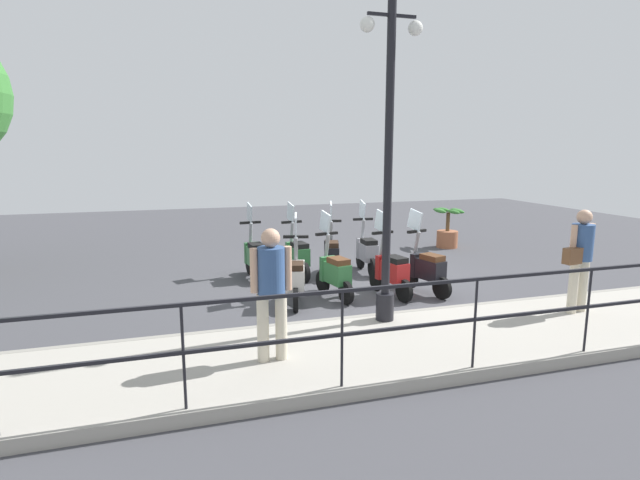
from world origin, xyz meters
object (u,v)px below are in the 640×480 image
Objects in this scene: potted_palm at (447,231)px; scooter_far_2 at (297,255)px; lamp_post_near at (388,180)px; scooter_near_2 at (334,272)px; pedestrian_distant at (271,284)px; scooter_far_3 at (255,256)px; pedestrian_with_bag at (580,253)px; scooter_far_1 at (331,253)px; scooter_near_0 at (426,268)px; scooter_far_0 at (367,251)px; scooter_near_3 at (296,277)px; scooter_near_1 at (391,270)px.

scooter_far_2 is at bearing 112.51° from potted_palm.
lamp_post_near is 2.43m from scooter_near_2.
pedestrian_distant reaches higher than scooter_far_3.
lamp_post_near reaches higher than scooter_far_3.
scooter_far_2 is at bearing 162.08° from pedestrian_distant.
pedestrian_with_bag is 4.68m from scooter_far_1.
scooter_near_0 is 2.14m from scooter_far_1.
pedestrian_with_bag reaches higher than scooter_near_2.
pedestrian_distant is 1.03× the size of scooter_far_1.
pedestrian_with_bag is at bearing -146.14° from scooter_far_2.
scooter_far_3 is at bearing 21.13° from lamp_post_near.
scooter_far_3 is at bearing 96.44° from scooter_far_1.
scooter_near_2 is 1.99m from scooter_far_0.
scooter_far_0 is at bearing -50.56° from scooter_near_2.
scooter_near_0 is at bearing -109.23° from scooter_near_2.
pedestrian_with_bag is 1.50× the size of potted_palm.
scooter_near_2 is at bearing 45.30° from pedestrian_with_bag.
pedestrian_with_bag is at bearing -159.91° from scooter_near_0.
lamp_post_near reaches higher than pedestrian_with_bag.
pedestrian_with_bag is 3.93m from scooter_near_2.
pedestrian_distant is at bearing 148.91° from scooter_far_0.
scooter_near_3 is at bearing 160.06° from scooter_far_1.
pedestrian_with_bag is at bearing 167.92° from potted_palm.
pedestrian_with_bag is at bearing -138.52° from scooter_far_3.
scooter_far_1 is at bearing -104.72° from scooter_far_3.
scooter_near_2 is at bearing -63.97° from scooter_near_3.
scooter_far_0 is (-1.99, 3.16, 0.04)m from potted_palm.
pedestrian_with_bag is at bearing -136.94° from scooter_near_2.
scooter_near_0 and scooter_near_1 have the same top height.
pedestrian_with_bag is 4.84m from pedestrian_distant.
lamp_post_near reaches higher than scooter_near_0.
scooter_far_2 is at bearing 8.46° from lamp_post_near.
scooter_near_0 is 1.00× the size of scooter_near_2.
scooter_far_2 is at bearing 99.01° from scooter_far_1.
lamp_post_near is at bearing 118.76° from scooter_near_0.
scooter_far_3 is (1.91, 0.39, 0.00)m from scooter_near_3.
scooter_far_3 is at bearing 88.63° from scooter_far_0.
lamp_post_near is 2.99× the size of scooter_near_2.
lamp_post_near is 4.10m from scooter_far_3.
scooter_far_1 is at bearing 96.65° from scooter_far_0.
pedestrian_with_bag reaches higher than scooter_far_2.
scooter_far_0 is (1.78, 0.45, 0.00)m from scooter_near_0.
lamp_post_near is at bearing -179.64° from scooter_far_2.
pedestrian_with_bag is at bearing -149.34° from scooter_far_0.
scooter_near_3 is at bearing 72.06° from scooter_near_0.
scooter_near_1 is 1.00× the size of scooter_far_3.
scooter_near_1 is at bearing -27.65° from lamp_post_near.
pedestrian_with_bag is 1.03× the size of scooter_near_3.
scooter_near_1 is 1.79m from scooter_far_1.
scooter_far_2 is at bearing 32.49° from pedestrian_with_bag.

